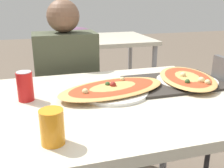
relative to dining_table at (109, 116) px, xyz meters
The scene contains 9 objects.
dining_table is the anchor object (origin of this frame).
chair_far_seated 0.78m from the dining_table, 97.97° to the left, with size 0.40×0.40×0.89m.
person_seated 0.65m from the dining_table, 99.36° to the left, with size 0.39×0.26×1.17m.
pizza_main 0.13m from the dining_table, 60.85° to the left, with size 0.56×0.37×0.05m.
soda_can 0.38m from the dining_table, 165.66° to the left, with size 0.07×0.07×0.12m.
drink_glass 0.41m from the dining_table, 131.13° to the right, with size 0.07×0.07×0.11m.
serving_tray 0.40m from the dining_table, 16.34° to the left, with size 0.47×0.33×0.01m.
pizza_second 0.47m from the dining_table, 13.79° to the left, with size 0.36×0.48×0.06m.
background_table 1.71m from the dining_table, 79.67° to the left, with size 1.10×0.80×0.88m.
Camera 1 is at (-0.28, -1.00, 1.18)m, focal length 42.00 mm.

